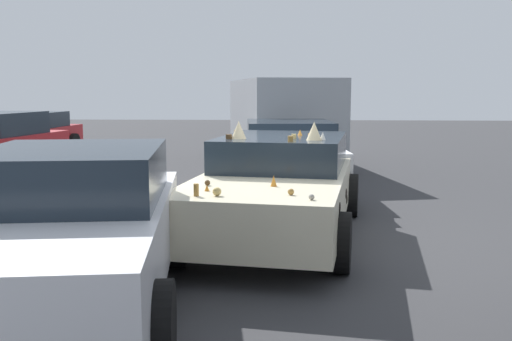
% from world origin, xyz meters
% --- Properties ---
extents(ground_plane, '(60.00, 60.00, 0.00)m').
position_xyz_m(ground_plane, '(0.00, 0.00, 0.00)').
color(ground_plane, '#38383A').
extents(art_car_decorated, '(4.81, 2.59, 1.58)m').
position_xyz_m(art_car_decorated, '(0.08, -0.01, 0.70)').
color(art_car_decorated, beige).
rests_on(art_car_decorated, ground).
extents(parked_van_near_right, '(5.63, 3.09, 2.24)m').
position_xyz_m(parked_van_near_right, '(7.29, 0.03, 1.26)').
color(parked_van_near_right, '#9EA3A8').
rests_on(parked_van_near_right, ground).
extents(parked_sedan_far_right, '(4.12, 2.41, 1.45)m').
position_xyz_m(parked_sedan_far_right, '(-2.70, 1.85, 0.74)').
color(parked_sedan_far_right, white).
rests_on(parked_sedan_far_right, ground).
extents(parked_sedan_behind_right, '(4.42, 2.23, 1.33)m').
position_xyz_m(parked_sedan_behind_right, '(8.43, 7.47, 0.68)').
color(parked_sedan_behind_right, red).
rests_on(parked_sedan_behind_right, ground).
extents(parked_sedan_near_left, '(4.46, 2.24, 1.39)m').
position_xyz_m(parked_sedan_near_left, '(3.49, -0.16, 0.70)').
color(parked_sedan_near_left, white).
rests_on(parked_sedan_near_left, ground).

